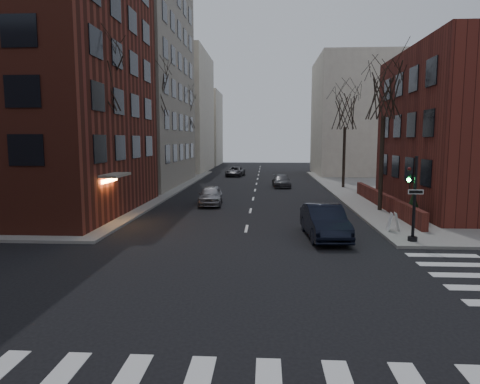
% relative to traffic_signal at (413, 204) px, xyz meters
% --- Properties ---
extents(ground, '(160.00, 160.00, 0.00)m').
position_rel_traffic_signal_xyz_m(ground, '(-7.94, -8.99, -1.91)').
color(ground, black).
rests_on(ground, ground).
extents(building_left_brick, '(15.00, 15.00, 18.00)m').
position_rel_traffic_signal_xyz_m(building_left_brick, '(-23.44, 7.51, 7.09)').
color(building_left_brick, maroon).
rests_on(building_left_brick, ground).
extents(building_left_tan, '(18.00, 18.00, 28.00)m').
position_rel_traffic_signal_xyz_m(building_left_tan, '(-24.94, 25.01, 12.09)').
color(building_left_tan, gray).
rests_on(building_left_tan, ground).
extents(low_wall_right, '(0.35, 16.00, 1.00)m').
position_rel_traffic_signal_xyz_m(low_wall_right, '(1.36, 10.01, -1.26)').
color(low_wall_right, '#5A211A').
rests_on(low_wall_right, sidewalk_far_right).
extents(building_distant_la, '(14.00, 16.00, 18.00)m').
position_rel_traffic_signal_xyz_m(building_distant_la, '(-22.94, 46.01, 7.09)').
color(building_distant_la, beige).
rests_on(building_distant_la, ground).
extents(building_distant_ra, '(14.00, 14.00, 16.00)m').
position_rel_traffic_signal_xyz_m(building_distant_ra, '(7.06, 41.01, 6.09)').
color(building_distant_ra, beige).
rests_on(building_distant_ra, ground).
extents(building_distant_lb, '(10.00, 12.00, 14.00)m').
position_rel_traffic_signal_xyz_m(building_distant_lb, '(-20.94, 63.01, 5.09)').
color(building_distant_lb, beige).
rests_on(building_distant_lb, ground).
extents(traffic_signal, '(0.76, 0.44, 4.00)m').
position_rel_traffic_signal_xyz_m(traffic_signal, '(0.00, 0.00, 0.00)').
color(traffic_signal, black).
rests_on(traffic_signal, sidewalk_far_right).
extents(tree_left_a, '(4.18, 4.18, 10.26)m').
position_rel_traffic_signal_xyz_m(tree_left_a, '(-16.74, 5.01, 6.56)').
color(tree_left_a, '#2D231C').
rests_on(tree_left_a, sidewalk_far_left).
extents(tree_left_b, '(4.40, 4.40, 10.80)m').
position_rel_traffic_signal_xyz_m(tree_left_b, '(-16.74, 17.01, 7.00)').
color(tree_left_b, '#2D231C').
rests_on(tree_left_b, sidewalk_far_left).
extents(tree_left_c, '(3.96, 3.96, 9.72)m').
position_rel_traffic_signal_xyz_m(tree_left_c, '(-16.74, 31.01, 6.12)').
color(tree_left_c, '#2D231C').
rests_on(tree_left_c, sidewalk_far_left).
extents(tree_right_a, '(3.96, 3.96, 9.72)m').
position_rel_traffic_signal_xyz_m(tree_right_a, '(0.86, 9.01, 6.12)').
color(tree_right_a, '#2D231C').
rests_on(tree_right_a, sidewalk_far_right).
extents(tree_right_b, '(3.74, 3.74, 9.18)m').
position_rel_traffic_signal_xyz_m(tree_right_b, '(0.86, 23.01, 5.68)').
color(tree_right_b, '#2D231C').
rests_on(tree_right_b, sidewalk_far_right).
extents(streetlamp_near, '(0.36, 0.36, 6.28)m').
position_rel_traffic_signal_xyz_m(streetlamp_near, '(-16.14, 13.01, 2.33)').
color(streetlamp_near, black).
rests_on(streetlamp_near, sidewalk_far_left).
extents(streetlamp_far, '(0.36, 0.36, 6.28)m').
position_rel_traffic_signal_xyz_m(streetlamp_far, '(-16.14, 33.01, 2.33)').
color(streetlamp_far, black).
rests_on(streetlamp_far, sidewalk_far_left).
extents(parked_sedan, '(2.11, 5.15, 1.66)m').
position_rel_traffic_signal_xyz_m(parked_sedan, '(-3.94, 1.01, -1.08)').
color(parked_sedan, black).
rests_on(parked_sedan, ground).
extents(car_lane_silver, '(1.97, 4.35, 1.45)m').
position_rel_traffic_signal_xyz_m(car_lane_silver, '(-11.05, 11.52, -1.18)').
color(car_lane_silver, gray).
rests_on(car_lane_silver, ground).
extents(car_lane_gray, '(1.96, 4.36, 1.24)m').
position_rel_traffic_signal_xyz_m(car_lane_gray, '(-5.30, 23.95, -1.29)').
color(car_lane_gray, '#3F3F44').
rests_on(car_lane_gray, ground).
extents(car_lane_far, '(2.57, 4.76, 1.27)m').
position_rel_traffic_signal_xyz_m(car_lane_far, '(-11.01, 36.70, -1.27)').
color(car_lane_far, '#404045').
rests_on(car_lane_far, ground).
extents(sandwich_board, '(0.47, 0.63, 0.97)m').
position_rel_traffic_signal_xyz_m(sandwich_board, '(-0.20, 2.22, -1.27)').
color(sandwich_board, silver).
rests_on(sandwich_board, sidewalk_far_right).
extents(evergreen_shrub, '(1.31, 1.31, 1.77)m').
position_rel_traffic_signal_xyz_m(evergreen_shrub, '(1.80, 5.26, -0.87)').
color(evergreen_shrub, black).
rests_on(evergreen_shrub, sidewalk_far_right).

